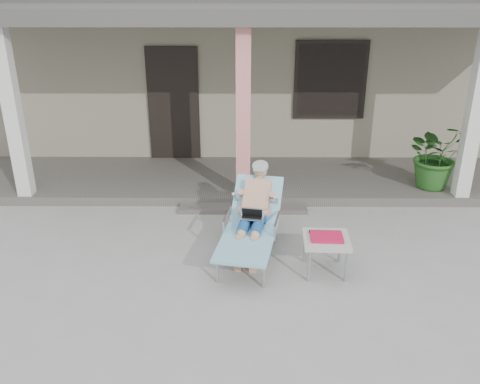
{
  "coord_description": "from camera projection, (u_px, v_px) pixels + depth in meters",
  "views": [
    {
      "loc": [
        -0.0,
        -5.39,
        3.39
      ],
      "look_at": [
        -0.04,
        0.6,
        0.85
      ],
      "focal_mm": 38.0,
      "sensor_mm": 36.0,
      "label": 1
    }
  ],
  "objects": [
    {
      "name": "lounger",
      "position": [
        253.0,
        204.0,
        6.55
      ],
      "size": [
        0.95,
        1.8,
        1.13
      ],
      "rotation": [
        0.0,
        0.0,
        -0.19
      ],
      "color": "#B7B7BC",
      "rests_on": "ground"
    },
    {
      "name": "ground",
      "position": [
        243.0,
        274.0,
        6.29
      ],
      "size": [
        60.0,
        60.0,
        0.0
      ],
      "primitive_type": "plane",
      "color": "#9E9E99",
      "rests_on": "ground"
    },
    {
      "name": "side_table",
      "position": [
        326.0,
        241.0,
        6.18
      ],
      "size": [
        0.58,
        0.58,
        0.5
      ],
      "rotation": [
        0.0,
        0.0,
        -0.05
      ],
      "color": "#B9B9B3",
      "rests_on": "ground"
    },
    {
      "name": "porch_overhang",
      "position": [
        243.0,
        19.0,
        7.91
      ],
      "size": [
        10.0,
        2.3,
        2.85
      ],
      "color": "silver",
      "rests_on": "porch_deck"
    },
    {
      "name": "potted_palm",
      "position": [
        437.0,
        155.0,
        8.31
      ],
      "size": [
        1.11,
        1.0,
        1.12
      ],
      "primitive_type": "imported",
      "rotation": [
        0.0,
        0.0,
        0.13
      ],
      "color": "#26591E",
      "rests_on": "porch_deck"
    },
    {
      "name": "porch_deck",
      "position": [
        243.0,
        179.0,
        9.02
      ],
      "size": [
        10.0,
        2.0,
        0.15
      ],
      "primitive_type": "cube",
      "color": "#605B56",
      "rests_on": "ground"
    },
    {
      "name": "porch_step",
      "position": [
        243.0,
        209.0,
        7.98
      ],
      "size": [
        2.0,
        0.3,
        0.07
      ],
      "primitive_type": "cube",
      "color": "#605B56",
      "rests_on": "ground"
    },
    {
      "name": "house",
      "position": [
        243.0,
        59.0,
        11.62
      ],
      "size": [
        10.4,
        5.4,
        3.3
      ],
      "color": "gray",
      "rests_on": "ground"
    }
  ]
}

